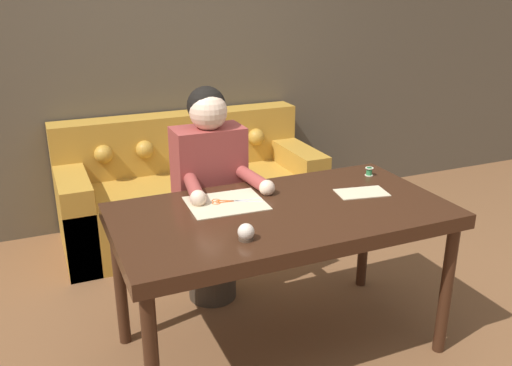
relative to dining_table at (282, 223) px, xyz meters
name	(u,v)px	position (x,y,z in m)	size (l,w,h in m)	color
ground_plane	(256,350)	(-0.13, 0.01, -0.69)	(16.00, 16.00, 0.00)	brown
wall_back	(153,51)	(-0.13, 1.91, 0.61)	(8.00, 0.06, 2.60)	brown
dining_table	(282,223)	(0.00, 0.00, 0.00)	(1.58, 0.83, 0.77)	#381E11
couch	(190,193)	(-0.01, 1.51, -0.38)	(1.85, 0.80, 0.86)	#B7842D
person	(210,197)	(-0.16, 0.58, -0.06)	(0.44, 0.57, 1.26)	#33281E
pattern_paper_main	(226,203)	(-0.22, 0.17, 0.07)	(0.38, 0.31, 0.00)	beige
pattern_paper_offcut	(362,193)	(0.46, 0.03, 0.07)	(0.28, 0.19, 0.00)	beige
scissors	(228,202)	(-0.20, 0.18, 0.08)	(0.25, 0.13, 0.01)	silver
thread_spool	(369,172)	(0.65, 0.24, 0.10)	(0.04, 0.04, 0.05)	#338C4C
pin_cushion	(246,233)	(-0.28, -0.24, 0.11)	(0.07, 0.07, 0.07)	#4C3828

